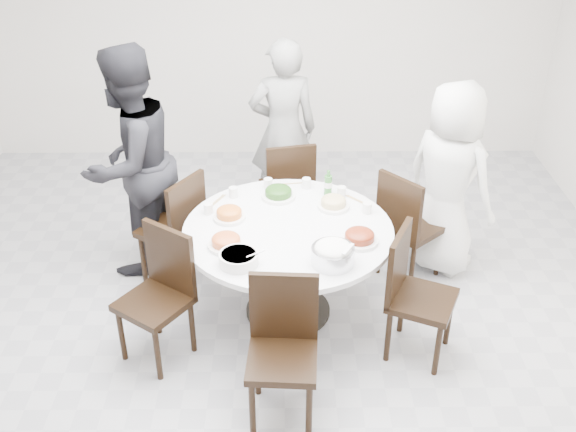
{
  "coord_description": "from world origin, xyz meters",
  "views": [
    {
      "loc": [
        0.16,
        -3.91,
        3.27
      ],
      "look_at": [
        0.2,
        0.2,
        0.82
      ],
      "focal_mm": 42.0,
      "sensor_mm": 36.0,
      "label": 1
    }
  ],
  "objects_px": {
    "diner_left": "(131,163)",
    "rice_bowl": "(333,256)",
    "dining_table": "(288,271)",
    "diner_middle": "(283,131)",
    "chair_sw": "(153,301)",
    "beverage_bottle": "(328,183)",
    "chair_se": "(423,298)",
    "chair_n": "(286,187)",
    "chair_s": "(282,357)",
    "diner_right": "(449,179)",
    "chair_nw": "(170,227)",
    "chair_ne": "(412,224)",
    "soup_bowl": "(239,259)"
  },
  "relations": [
    {
      "from": "chair_ne",
      "to": "chair_sw",
      "type": "relative_size",
      "value": 1.0
    },
    {
      "from": "diner_right",
      "to": "diner_middle",
      "type": "relative_size",
      "value": 0.95
    },
    {
      "from": "chair_s",
      "to": "diner_middle",
      "type": "relative_size",
      "value": 0.56
    },
    {
      "from": "dining_table",
      "to": "chair_s",
      "type": "relative_size",
      "value": 1.58
    },
    {
      "from": "diner_left",
      "to": "soup_bowl",
      "type": "xyz_separation_m",
      "value": [
        0.9,
        -1.12,
        -0.14
      ]
    },
    {
      "from": "soup_bowl",
      "to": "diner_middle",
      "type": "bearing_deg",
      "value": 81.27
    },
    {
      "from": "diner_middle",
      "to": "diner_right",
      "type": "bearing_deg",
      "value": 139.12
    },
    {
      "from": "diner_right",
      "to": "diner_middle",
      "type": "distance_m",
      "value": 1.57
    },
    {
      "from": "chair_n",
      "to": "diner_middle",
      "type": "height_order",
      "value": "diner_middle"
    },
    {
      "from": "soup_bowl",
      "to": "chair_ne",
      "type": "bearing_deg",
      "value": 35.26
    },
    {
      "from": "dining_table",
      "to": "chair_sw",
      "type": "relative_size",
      "value": 1.58
    },
    {
      "from": "dining_table",
      "to": "diner_middle",
      "type": "relative_size",
      "value": 0.89
    },
    {
      "from": "chair_sw",
      "to": "beverage_bottle",
      "type": "xyz_separation_m",
      "value": [
        1.22,
        0.96,
        0.38
      ]
    },
    {
      "from": "chair_sw",
      "to": "soup_bowl",
      "type": "bearing_deg",
      "value": 38.39
    },
    {
      "from": "chair_n",
      "to": "diner_left",
      "type": "bearing_deg",
      "value": 8.1
    },
    {
      "from": "dining_table",
      "to": "chair_n",
      "type": "distance_m",
      "value": 1.13
    },
    {
      "from": "chair_n",
      "to": "chair_s",
      "type": "distance_m",
      "value": 2.15
    },
    {
      "from": "chair_n",
      "to": "diner_middle",
      "type": "bearing_deg",
      "value": -98.09
    },
    {
      "from": "diner_right",
      "to": "chair_nw",
      "type": "bearing_deg",
      "value": 51.04
    },
    {
      "from": "chair_sw",
      "to": "dining_table",
      "type": "bearing_deg",
      "value": 62.77
    },
    {
      "from": "dining_table",
      "to": "chair_ne",
      "type": "relative_size",
      "value": 1.58
    },
    {
      "from": "chair_ne",
      "to": "chair_n",
      "type": "relative_size",
      "value": 1.0
    },
    {
      "from": "chair_nw",
      "to": "chair_sw",
      "type": "relative_size",
      "value": 1.0
    },
    {
      "from": "chair_se",
      "to": "beverage_bottle",
      "type": "xyz_separation_m",
      "value": [
        -0.59,
        0.94,
        0.38
      ]
    },
    {
      "from": "chair_sw",
      "to": "chair_se",
      "type": "distance_m",
      "value": 1.81
    },
    {
      "from": "chair_sw",
      "to": "chair_s",
      "type": "relative_size",
      "value": 1.0
    },
    {
      "from": "diner_middle",
      "to": "chair_se",
      "type": "bearing_deg",
      "value": 108.31
    },
    {
      "from": "chair_ne",
      "to": "chair_nw",
      "type": "distance_m",
      "value": 1.92
    },
    {
      "from": "dining_table",
      "to": "diner_left",
      "type": "relative_size",
      "value": 0.8
    },
    {
      "from": "diner_left",
      "to": "rice_bowl",
      "type": "xyz_separation_m",
      "value": [
        1.51,
        -1.12,
        -0.12
      ]
    },
    {
      "from": "chair_s",
      "to": "soup_bowl",
      "type": "distance_m",
      "value": 0.72
    },
    {
      "from": "rice_bowl",
      "to": "beverage_bottle",
      "type": "distance_m",
      "value": 0.93
    },
    {
      "from": "dining_table",
      "to": "chair_se",
      "type": "relative_size",
      "value": 1.58
    },
    {
      "from": "chair_ne",
      "to": "dining_table",
      "type": "bearing_deg",
      "value": 75.29
    },
    {
      "from": "diner_middle",
      "to": "beverage_bottle",
      "type": "relative_size",
      "value": 8.11
    },
    {
      "from": "rice_bowl",
      "to": "diner_left",
      "type": "bearing_deg",
      "value": 143.41
    },
    {
      "from": "dining_table",
      "to": "rice_bowl",
      "type": "distance_m",
      "value": 0.68
    },
    {
      "from": "chair_ne",
      "to": "chair_se",
      "type": "distance_m",
      "value": 0.95
    },
    {
      "from": "chair_ne",
      "to": "chair_n",
      "type": "distance_m",
      "value": 1.18
    },
    {
      "from": "dining_table",
      "to": "diner_left",
      "type": "xyz_separation_m",
      "value": [
        -1.23,
        0.68,
        0.56
      ]
    },
    {
      "from": "chair_n",
      "to": "chair_sw",
      "type": "relative_size",
      "value": 1.0
    },
    {
      "from": "chair_se",
      "to": "diner_left",
      "type": "relative_size",
      "value": 0.51
    },
    {
      "from": "diner_middle",
      "to": "diner_left",
      "type": "height_order",
      "value": "diner_left"
    },
    {
      "from": "chair_ne",
      "to": "beverage_bottle",
      "type": "xyz_separation_m",
      "value": [
        -0.68,
        -0.01,
        0.38
      ]
    },
    {
      "from": "chair_se",
      "to": "rice_bowl",
      "type": "distance_m",
      "value": 0.7
    },
    {
      "from": "diner_middle",
      "to": "chair_sw",
      "type": "bearing_deg",
      "value": 58.86
    },
    {
      "from": "dining_table",
      "to": "beverage_bottle",
      "type": "relative_size",
      "value": 7.22
    },
    {
      "from": "chair_n",
      "to": "chair_nw",
      "type": "height_order",
      "value": "same"
    },
    {
      "from": "beverage_bottle",
      "to": "chair_ne",
      "type": "bearing_deg",
      "value": 0.44
    },
    {
      "from": "dining_table",
      "to": "diner_left",
      "type": "height_order",
      "value": "diner_left"
    }
  ]
}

